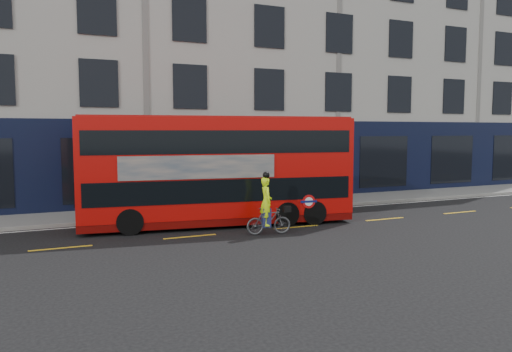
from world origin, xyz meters
TOP-DOWN VIEW (x-y plane):
  - ground at (0.00, 0.00)m, footprint 120.00×120.00m
  - pavement at (0.00, 6.50)m, footprint 60.00×3.00m
  - kerb at (0.00, 5.00)m, footprint 60.00×0.12m
  - building_terrace at (0.00, 12.94)m, footprint 50.00×10.07m
  - road_edge_line at (0.00, 4.70)m, footprint 58.00×0.10m
  - lane_dashes at (0.00, 1.50)m, footprint 58.00×0.12m
  - bus at (1.62, 3.13)m, footprint 10.18×3.60m
  - cyclist at (2.50, 0.76)m, footprint 1.58×0.71m

SIDE VIEW (x-z plane):
  - ground at x=0.00m, z-range 0.00..0.00m
  - road_edge_line at x=0.00m, z-range 0.00..0.01m
  - lane_dashes at x=0.00m, z-range 0.00..0.01m
  - pavement at x=0.00m, z-range 0.00..0.12m
  - kerb at x=0.00m, z-range 0.00..0.13m
  - cyclist at x=2.50m, z-range -0.34..1.80m
  - bus at x=1.62m, z-range 0.05..4.07m
  - building_terrace at x=0.00m, z-range -0.01..14.99m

